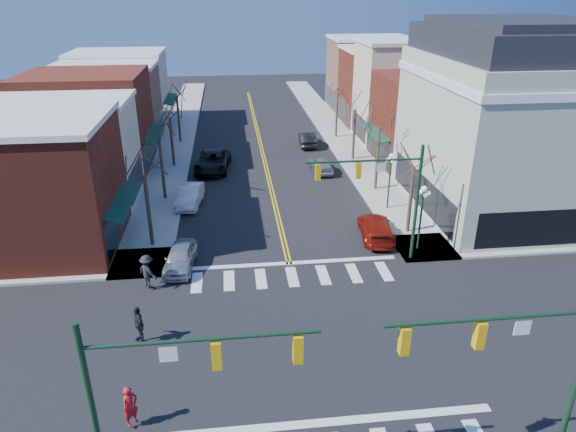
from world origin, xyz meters
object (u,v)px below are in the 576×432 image
object	(u,v)px
car_left_mid	(190,196)
car_right_far	(307,139)
victorian_corner	(512,120)
lamppost_corner	(422,207)
lamppost_midblock	(390,172)
car_left_far	(213,161)
car_right_mid	(321,164)
pedestrian_red_a	(130,406)
pedestrian_dark_a	(138,324)
car_right_near	(376,228)
car_left_near	(180,257)
pedestrian_dark_b	(147,271)

from	to	relation	value
car_left_mid	car_right_far	size ratio (longest dim) A/B	1.02
victorian_corner	lamppost_corner	bearing A→B (deg)	-144.14
lamppost_midblock	car_left_far	world-z (taller)	lamppost_midblock
car_right_mid	pedestrian_red_a	bearing A→B (deg)	64.15
car_left_mid	pedestrian_dark_a	size ratio (longest dim) A/B	2.44
car_right_near	pedestrian_dark_a	size ratio (longest dim) A/B	2.67
car_left_near	car_left_mid	distance (m)	9.63
car_right_near	car_left_far	bearing A→B (deg)	-47.53
victorian_corner	pedestrian_dark_b	size ratio (longest dim) A/B	7.46
lamppost_corner	car_left_mid	world-z (taller)	lamppost_corner
lamppost_corner	car_left_far	distance (m)	21.54
pedestrian_dark_a	car_right_near	bearing A→B (deg)	97.36
car_right_mid	pedestrian_red_a	xyz separation A→B (m)	(-12.10, -27.93, 0.31)
car_left_near	victorian_corner	bearing A→B (deg)	21.79
car_left_far	car_right_mid	size ratio (longest dim) A/B	1.49
car_left_far	car_right_far	xyz separation A→B (m)	(9.60, 6.75, -0.11)
victorian_corner	pedestrian_dark_b	xyz separation A→B (m)	(-24.45, -8.65, -5.55)
lamppost_midblock	car_right_mid	xyz separation A→B (m)	(-3.40, 8.99, -2.27)
victorian_corner	car_right_near	xyz separation A→B (m)	(-10.41, -3.91, -5.95)
victorian_corner	pedestrian_dark_b	world-z (taller)	victorian_corner
lamppost_corner	pedestrian_dark_a	distance (m)	17.67
car_left_mid	car_right_far	xyz separation A→B (m)	(11.20, 14.67, -0.01)
lamppost_midblock	car_left_mid	world-z (taller)	lamppost_midblock
victorian_corner	pedestrian_red_a	distance (m)	30.63
car_right_near	pedestrian_dark_b	bearing A→B (deg)	25.06
car_left_mid	pedestrian_dark_b	bearing A→B (deg)	-90.62
lamppost_midblock	car_right_near	distance (m)	5.38
lamppost_midblock	car_right_near	world-z (taller)	lamppost_midblock
car_right_near	pedestrian_dark_a	xyz separation A→B (m)	(-13.83, -9.48, 0.36)
car_right_far	lamppost_corner	bearing A→B (deg)	100.43
lamppost_corner	car_left_mid	distance (m)	17.36
victorian_corner	car_left_far	size ratio (longest dim) A/B	2.36
car_right_near	car_right_far	xyz separation A→B (m)	(-1.29, 21.71, 0.01)
car_right_far	pedestrian_red_a	xyz separation A→B (m)	(-12.10, -36.24, 0.27)
car_left_far	victorian_corner	bearing A→B (deg)	-20.84
car_left_mid	pedestrian_red_a	distance (m)	21.59
car_left_near	car_left_mid	bearing A→B (deg)	95.94
car_right_far	pedestrian_red_a	world-z (taller)	pedestrian_red_a
lamppost_corner	pedestrian_red_a	bearing A→B (deg)	-141.25
lamppost_midblock	car_right_mid	size ratio (longest dim) A/B	1.07
car_left_mid	car_right_mid	xyz separation A→B (m)	(11.20, 6.36, -0.05)
car_left_far	pedestrian_dark_b	world-z (taller)	pedestrian_dark_b
car_right_near	car_right_far	bearing A→B (deg)	-80.19
lamppost_midblock	car_left_far	bearing A→B (deg)	140.95
car_right_mid	car_right_far	distance (m)	8.30
car_right_mid	pedestrian_dark_b	size ratio (longest dim) A/B	2.12
victorian_corner	car_right_far	world-z (taller)	victorian_corner
car_left_mid	car_right_mid	distance (m)	12.88
lamppost_midblock	car_left_near	distance (m)	16.35
car_left_mid	pedestrian_dark_a	bearing A→B (deg)	-87.75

